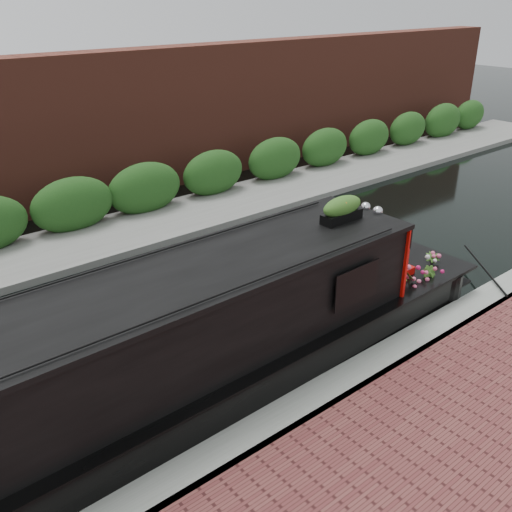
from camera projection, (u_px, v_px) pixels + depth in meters
ground at (188, 317)px, 10.45m from camera, size 80.00×80.00×0.00m
near_bank_coping at (316, 409)px, 8.15m from camera, size 40.00×0.60×0.50m
far_bank_path at (89, 246)px, 13.39m from camera, size 40.00×2.40×0.34m
far_hedge at (73, 234)px, 14.02m from camera, size 40.00×1.10×2.80m
far_brick_wall at (41, 211)px, 15.48m from camera, size 40.00×1.00×8.00m
narrowboat at (177, 361)px, 7.86m from camera, size 11.44×2.13×2.70m
rope_fender at (435, 273)px, 11.70m from camera, size 0.35×0.36×0.35m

